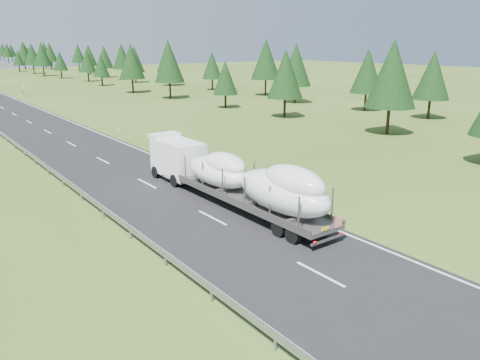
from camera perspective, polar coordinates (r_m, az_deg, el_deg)
ground at (r=28.57m, az=-3.40°, el=-4.65°), size 400.00×400.00×0.00m
highway_sign at (r=105.00m, az=-24.95°, el=10.24°), size 0.08×0.90×2.60m
tree_line_right at (r=146.67m, az=-15.43°, el=14.35°), size 26.61×342.16×12.09m
boat_truck at (r=30.00m, az=-0.62°, el=0.50°), size 2.79×18.26×3.82m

